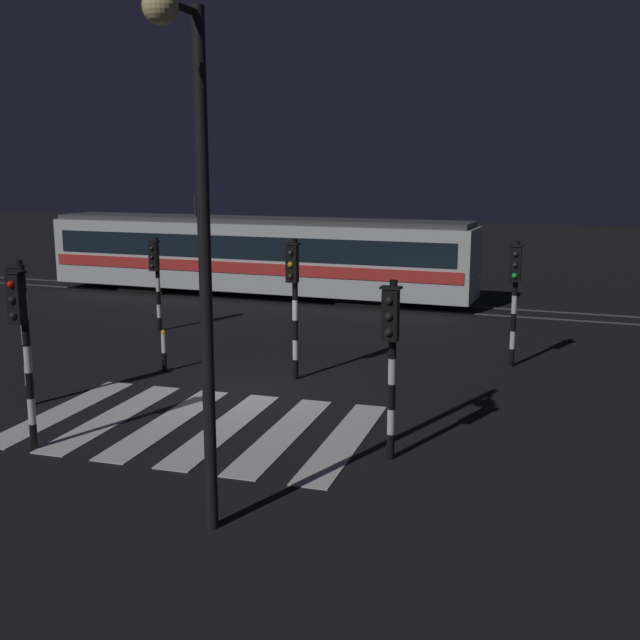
% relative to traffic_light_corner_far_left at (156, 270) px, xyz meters
% --- Properties ---
extents(ground_plane, '(120.00, 120.00, 0.00)m').
position_rel_traffic_light_corner_far_left_xyz_m(ground_plane, '(5.84, -5.29, -2.00)').
color(ground_plane, black).
extents(rail_near, '(80.00, 0.12, 0.03)m').
position_rel_traffic_light_corner_far_left_xyz_m(rail_near, '(5.84, 6.62, -1.99)').
color(rail_near, '#59595E').
rests_on(rail_near, ground).
extents(rail_far, '(80.00, 0.12, 0.03)m').
position_rel_traffic_light_corner_far_left_xyz_m(rail_far, '(5.84, 8.05, -1.99)').
color(rail_far, '#59595E').
rests_on(rail_far, ground).
extents(crosswalk_zebra, '(7.33, 5.11, 0.02)m').
position_rel_traffic_light_corner_far_left_xyz_m(crosswalk_zebra, '(5.84, -7.81, -1.99)').
color(crosswalk_zebra, silver).
rests_on(crosswalk_zebra, ground).
extents(traffic_light_corner_far_left, '(0.36, 0.42, 3.04)m').
position_rel_traffic_light_corner_far_left_xyz_m(traffic_light_corner_far_left, '(0.00, 0.00, 0.00)').
color(traffic_light_corner_far_left, black).
rests_on(traffic_light_corner_far_left, ground).
extents(traffic_light_corner_near_left, '(0.36, 0.42, 3.27)m').
position_rel_traffic_light_corner_far_left_xyz_m(traffic_light_corner_near_left, '(1.67, -7.98, 0.15)').
color(traffic_light_corner_near_left, black).
rests_on(traffic_light_corner_near_left, ground).
extents(traffic_light_corner_near_right, '(0.36, 0.42, 3.30)m').
position_rel_traffic_light_corner_far_left_xyz_m(traffic_light_corner_near_right, '(10.09, -8.24, 0.17)').
color(traffic_light_corner_near_right, black).
rests_on(traffic_light_corner_near_right, ground).
extents(traffic_light_median_centre, '(0.36, 0.42, 3.53)m').
position_rel_traffic_light_corner_far_left_xyz_m(traffic_light_median_centre, '(6.40, -3.85, 0.33)').
color(traffic_light_median_centre, black).
rests_on(traffic_light_median_centre, ground).
extents(traffic_light_corner_far_right, '(0.36, 0.42, 3.36)m').
position_rel_traffic_light_corner_far_left_xyz_m(traffic_light_corner_far_right, '(11.33, -0.63, 0.22)').
color(traffic_light_corner_far_right, black).
rests_on(traffic_light_corner_far_right, ground).
extents(traffic_light_kerb_mid_left, '(0.36, 0.42, 3.51)m').
position_rel_traffic_light_corner_far_left_xyz_m(traffic_light_kerb_mid_left, '(3.67, -10.16, 0.31)').
color(traffic_light_kerb_mid_left, black).
rests_on(traffic_light_kerb_mid_left, ground).
extents(street_lamp_near_kerb, '(0.44, 1.21, 7.33)m').
position_rel_traffic_light_corner_far_left_xyz_m(street_lamp_near_kerb, '(8.37, -11.97, 2.63)').
color(street_lamp_near_kerb, black).
rests_on(street_lamp_near_kerb, ground).
extents(tram, '(18.16, 2.58, 4.15)m').
position_rel_traffic_light_corner_far_left_xyz_m(tram, '(0.01, 7.33, -0.25)').
color(tram, silver).
rests_on(tram, ground).
extents(bollard_island_edge, '(0.12, 0.12, 1.11)m').
position_rel_traffic_light_corner_far_left_xyz_m(bollard_island_edge, '(2.92, -4.29, -1.44)').
color(bollard_island_edge, black).
rests_on(bollard_island_edge, ground).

